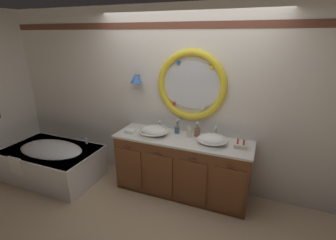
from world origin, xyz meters
TOP-DOWN VIEW (x-y plane):
  - ground_plane at (0.00, 0.00)m, footprint 14.00×14.00m
  - back_wall_assembly at (0.01, 0.59)m, footprint 6.40×0.26m
  - vanity_counter at (0.07, 0.27)m, footprint 1.91×0.59m
  - bathtub at (-1.96, -0.14)m, footprint 1.45×0.89m
  - sink_basin_left at (-0.35, 0.25)m, footprint 0.43×0.43m
  - sink_basin_right at (0.48, 0.25)m, footprint 0.39×0.39m
  - faucet_set_left at (-0.35, 0.47)m, footprint 0.23×0.12m
  - faucet_set_right at (0.48, 0.47)m, footprint 0.24×0.14m
  - toothbrush_holder_left at (-0.06, 0.43)m, footprint 0.08×0.08m
  - toothbrush_holder_right at (0.24, 0.43)m, footprint 0.09×0.09m
  - soap_dispenser at (0.14, 0.35)m, footprint 0.06×0.06m
  - folded_hand_towel at (-0.70, 0.20)m, footprint 0.14×0.13m
  - toiletry_basket at (0.84, 0.26)m, footprint 0.16×0.09m

SIDE VIEW (x-z plane):
  - ground_plane at x=0.00m, z-range 0.00..0.00m
  - bathtub at x=-1.96m, z-range 0.00..0.63m
  - vanity_counter at x=0.07m, z-range 0.00..0.86m
  - folded_hand_towel at x=-0.70m, z-range 0.86..0.90m
  - toiletry_basket at x=0.84m, z-range 0.83..0.95m
  - faucet_set_left at x=-0.35m, z-range 0.84..0.99m
  - toothbrush_holder_left at x=-0.06m, z-range 0.81..1.03m
  - toothbrush_holder_right at x=0.24m, z-range 0.81..1.03m
  - sink_basin_left at x=-0.35m, z-range 0.86..0.98m
  - sink_basin_right at x=0.48m, z-range 0.86..0.99m
  - faucet_set_right at x=0.48m, z-range 0.84..1.01m
  - soap_dispenser at x=0.14m, z-range 0.85..1.02m
  - back_wall_assembly at x=0.01m, z-range 0.02..2.62m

